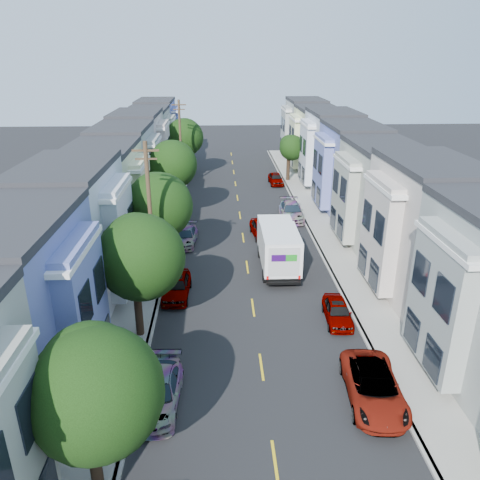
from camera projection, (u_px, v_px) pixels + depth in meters
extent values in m
plane|color=black|center=(253.00, 308.00, 29.46)|extent=(160.00, 160.00, 0.00)
cube|color=black|center=(241.00, 226.00, 43.37)|extent=(12.00, 70.00, 0.02)
cube|color=gray|center=(176.00, 226.00, 43.08)|extent=(0.30, 70.00, 0.15)
cube|color=gray|center=(306.00, 224.00, 43.60)|extent=(0.30, 70.00, 0.15)
cube|color=gray|center=(162.00, 226.00, 43.03)|extent=(2.60, 70.00, 0.15)
cube|color=gray|center=(320.00, 224.00, 43.66)|extent=(2.60, 70.00, 0.15)
cube|color=gold|center=(241.00, 226.00, 43.37)|extent=(0.12, 70.00, 0.01)
cube|color=#9C9F91|center=(120.00, 228.00, 42.89)|extent=(5.00, 70.00, 8.50)
cube|color=#9C9F91|center=(360.00, 224.00, 43.85)|extent=(5.00, 70.00, 8.50)
cylinder|color=black|center=(95.00, 461.00, 16.65)|extent=(0.44, 0.44, 2.83)
sphere|color=#193B0F|center=(94.00, 393.00, 15.54)|extent=(4.55, 4.55, 4.55)
cylinder|color=black|center=(139.00, 311.00, 25.95)|extent=(0.44, 0.44, 3.23)
sphere|color=#193B0F|center=(139.00, 257.00, 24.75)|extent=(4.70, 4.70, 4.70)
cylinder|color=black|center=(157.00, 250.00, 33.79)|extent=(0.44, 0.44, 3.38)
sphere|color=#193B0F|center=(158.00, 206.00, 32.56)|extent=(4.70, 4.70, 4.70)
cylinder|color=black|center=(171.00, 201.00, 43.99)|extent=(0.44, 0.44, 3.89)
sphere|color=#193B0F|center=(172.00, 164.00, 42.70)|extent=(4.45, 4.45, 4.45)
cylinder|color=black|center=(183.00, 164.00, 59.45)|extent=(0.44, 0.44, 3.50)
sphere|color=#193B0F|center=(184.00, 137.00, 58.20)|extent=(4.70, 4.70, 4.70)
cylinder|color=black|center=(288.00, 169.00, 58.04)|extent=(0.44, 0.44, 3.07)
sphere|color=#193B0F|center=(291.00, 148.00, 57.08)|extent=(3.10, 3.10, 3.10)
cylinder|color=#42301E|center=(151.00, 224.00, 29.19)|extent=(0.26, 0.26, 10.00)
cube|color=#42301E|center=(145.00, 150.00, 27.47)|extent=(1.60, 0.12, 0.12)
cylinder|color=#42301E|center=(181.00, 147.00, 53.29)|extent=(0.26, 0.26, 10.00)
cube|color=#42301E|center=(179.00, 105.00, 51.58)|extent=(1.60, 0.12, 0.12)
cube|color=white|center=(280.00, 249.00, 33.23)|extent=(2.57, 4.60, 2.52)
cube|color=white|center=(275.00, 233.00, 36.39)|extent=(2.57, 2.14, 2.31)
cube|color=black|center=(278.00, 261.00, 34.64)|extent=(2.36, 6.61, 0.26)
cube|color=#2D0A51|center=(279.00, 258.00, 30.97)|extent=(0.96, 0.04, 0.47)
cube|color=#198C1E|center=(292.00, 258.00, 31.00)|extent=(0.75, 0.04, 0.47)
cylinder|color=black|center=(265.00, 276.00, 32.57)|extent=(0.30, 0.96, 0.96)
cylinder|color=black|center=(298.00, 275.00, 32.67)|extent=(0.30, 0.96, 0.96)
cylinder|color=black|center=(260.00, 252.00, 36.57)|extent=(0.30, 0.96, 0.96)
cylinder|color=black|center=(289.00, 251.00, 36.67)|extent=(0.30, 0.96, 0.96)
imported|color=black|center=(262.00, 229.00, 40.65)|extent=(2.16, 4.50, 1.40)
imported|color=#0B1E3E|center=(159.00, 392.00, 21.14)|extent=(2.12, 4.66, 1.37)
imported|color=#AFB6CA|center=(177.00, 286.00, 30.61)|extent=(1.86, 4.52, 1.45)
imported|color=black|center=(185.00, 236.00, 39.14)|extent=(2.12, 4.45, 1.30)
imported|color=slate|center=(374.00, 387.00, 21.37)|extent=(2.84, 5.41, 1.45)
imported|color=silver|center=(337.00, 312.00, 27.77)|extent=(1.71, 3.98, 1.27)
imported|color=black|center=(291.00, 211.00, 44.98)|extent=(2.30, 5.12, 1.52)
imported|color=#11163C|center=(276.00, 179.00, 56.89)|extent=(1.71, 4.20, 1.35)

